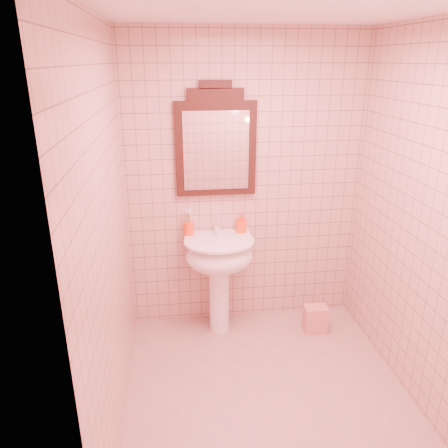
{
  "coord_description": "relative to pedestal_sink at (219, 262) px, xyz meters",
  "views": [
    {
      "loc": [
        -0.62,
        -2.41,
        2.25
      ],
      "look_at": [
        -0.25,
        0.55,
        1.12
      ],
      "focal_mm": 35.0,
      "sensor_mm": 36.0,
      "label": 1
    }
  ],
  "objects": [
    {
      "name": "mirror",
      "position": [
        0.0,
        0.2,
        0.95
      ],
      "size": [
        0.65,
        0.06,
        0.91
      ],
      "color": "black",
      "rests_on": "back_wall"
    },
    {
      "name": "towel",
      "position": [
        0.83,
        -0.13,
        -0.54
      ],
      "size": [
        0.21,
        0.14,
        0.24
      ],
      "primitive_type": "cube",
      "rotation": [
        0.0,
        0.0,
        -0.06
      ],
      "color": "tan",
      "rests_on": "floor"
    },
    {
      "name": "soap_dispenser",
      "position": [
        0.21,
        0.15,
        0.28
      ],
      "size": [
        0.08,
        0.08,
        0.17
      ],
      "primitive_type": "imported",
      "rotation": [
        0.0,
        0.0,
        0.08
      ],
      "color": "#EB4113",
      "rests_on": "pedestal_sink"
    },
    {
      "name": "back_wall",
      "position": [
        0.25,
        0.23,
        0.59
      ],
      "size": [
        2.0,
        0.02,
        2.5
      ],
      "primitive_type": "cube",
      "color": "tan",
      "rests_on": "floor"
    },
    {
      "name": "floor",
      "position": [
        0.25,
        -0.87,
        -0.66
      ],
      "size": [
        2.2,
        2.2,
        0.0
      ],
      "primitive_type": "plane",
      "color": "tan",
      "rests_on": "ground"
    },
    {
      "name": "toothbrush_cup",
      "position": [
        -0.24,
        0.15,
        0.26
      ],
      "size": [
        0.09,
        0.09,
        0.2
      ],
      "rotation": [
        0.0,
        0.0,
        0.09
      ],
      "color": "#EA4213",
      "rests_on": "pedestal_sink"
    },
    {
      "name": "pedestal_sink",
      "position": [
        0.0,
        0.0,
        0.0
      ],
      "size": [
        0.58,
        0.58,
        0.86
      ],
      "color": "white",
      "rests_on": "floor"
    },
    {
      "name": "faucet",
      "position": [
        -0.0,
        0.14,
        0.26
      ],
      "size": [
        0.04,
        0.16,
        0.11
      ],
      "color": "white",
      "rests_on": "pedestal_sink"
    }
  ]
}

